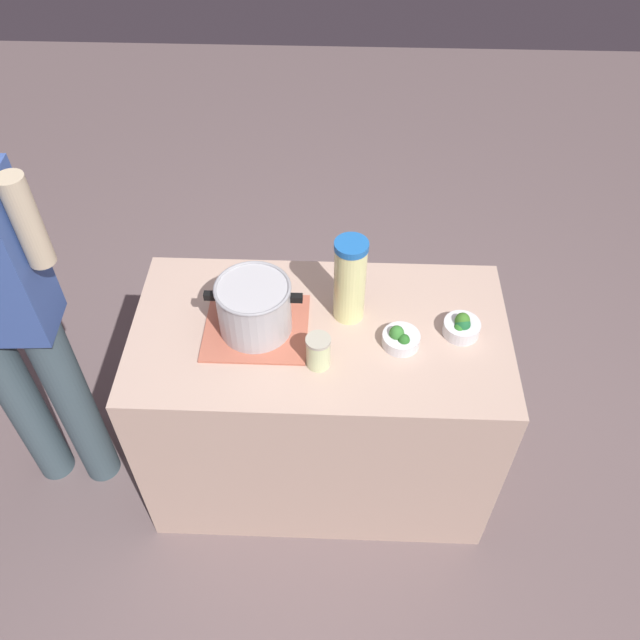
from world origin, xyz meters
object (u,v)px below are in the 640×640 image
broccoli_bowl_front (462,326)px  lemonade_pitcher (350,280)px  mason_jar (318,352)px  broccoli_bowl_center (400,339)px  person_cook (4,318)px  cooking_pot (254,307)px

broccoli_bowl_front → lemonade_pitcher: bearing=-11.2°
mason_jar → broccoli_bowl_front: size_ratio=0.98×
lemonade_pitcher → broccoli_bowl_front: 0.40m
lemonade_pitcher → broccoli_bowl_center: lemonade_pitcher is taller
mason_jar → broccoli_bowl_front: (-0.47, -0.15, -0.03)m
lemonade_pitcher → mason_jar: bearing=66.9°
lemonade_pitcher → person_cook: bearing=6.8°
lemonade_pitcher → broccoli_bowl_front: size_ratio=2.61×
broccoli_bowl_front → mason_jar: bearing=17.6°
lemonade_pitcher → broccoli_bowl_front: bearing=168.8°
cooking_pot → broccoli_bowl_front: cooking_pot is taller
broccoli_bowl_front → broccoli_bowl_center: (0.20, 0.06, -0.01)m
broccoli_bowl_front → cooking_pot: bearing=0.4°
mason_jar → broccoli_bowl_front: mason_jar is taller
lemonade_pitcher → person_cook: person_cook is taller
broccoli_bowl_center → person_cook: (1.30, 0.00, 0.05)m
broccoli_bowl_front → person_cook: 1.50m
lemonade_pitcher → person_cook: (1.13, 0.13, -0.08)m
person_cook → mason_jar: bearing=175.1°
cooking_pot → broccoli_bowl_center: 0.49m
cooking_pot → mason_jar: cooking_pot is taller
person_cook → lemonade_pitcher: bearing=-173.2°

